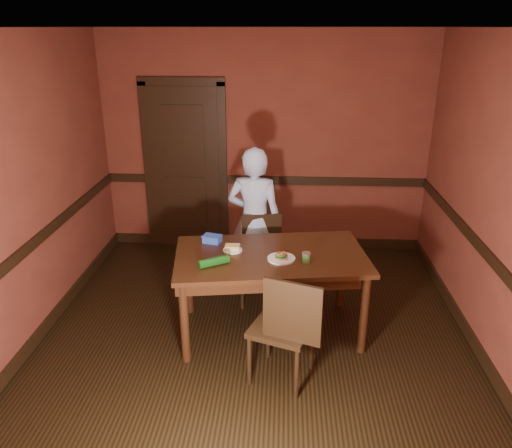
# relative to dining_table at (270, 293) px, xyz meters

# --- Properties ---
(floor) EXTENTS (4.00, 4.50, 0.01)m
(floor) POSITION_rel_dining_table_xyz_m (-0.14, -0.25, -0.40)
(floor) COLOR black
(floor) RESTS_ON ground
(ceiling) EXTENTS (4.00, 4.50, 0.01)m
(ceiling) POSITION_rel_dining_table_xyz_m (-0.14, -0.25, 2.30)
(ceiling) COLOR beige
(ceiling) RESTS_ON ground
(wall_back) EXTENTS (4.00, 0.02, 2.70)m
(wall_back) POSITION_rel_dining_table_xyz_m (-0.14, 2.00, 0.95)
(wall_back) COLOR maroon
(wall_back) RESTS_ON ground
(wall_front) EXTENTS (4.00, 0.02, 2.70)m
(wall_front) POSITION_rel_dining_table_xyz_m (-0.14, -2.50, 0.95)
(wall_front) COLOR maroon
(wall_front) RESTS_ON ground
(wall_left) EXTENTS (0.02, 4.50, 2.70)m
(wall_left) POSITION_rel_dining_table_xyz_m (-2.14, -0.25, 0.95)
(wall_left) COLOR maroon
(wall_left) RESTS_ON ground
(wall_right) EXTENTS (0.02, 4.50, 2.70)m
(wall_right) POSITION_rel_dining_table_xyz_m (1.86, -0.25, 0.95)
(wall_right) COLOR maroon
(wall_right) RESTS_ON ground
(dado_back) EXTENTS (4.00, 0.03, 0.10)m
(dado_back) POSITION_rel_dining_table_xyz_m (-0.14, 1.98, 0.50)
(dado_back) COLOR black
(dado_back) RESTS_ON ground
(dado_left) EXTENTS (0.03, 4.50, 0.10)m
(dado_left) POSITION_rel_dining_table_xyz_m (-2.12, -0.25, 0.50)
(dado_left) COLOR black
(dado_left) RESTS_ON ground
(dado_right) EXTENTS (0.03, 4.50, 0.10)m
(dado_right) POSITION_rel_dining_table_xyz_m (1.85, -0.25, 0.50)
(dado_right) COLOR black
(dado_right) RESTS_ON ground
(baseboard_back) EXTENTS (4.00, 0.03, 0.12)m
(baseboard_back) POSITION_rel_dining_table_xyz_m (-0.14, 1.98, -0.34)
(baseboard_back) COLOR black
(baseboard_back) RESTS_ON ground
(baseboard_left) EXTENTS (0.03, 4.50, 0.12)m
(baseboard_left) POSITION_rel_dining_table_xyz_m (-2.12, -0.25, -0.34)
(baseboard_left) COLOR black
(baseboard_left) RESTS_ON ground
(baseboard_right) EXTENTS (0.03, 4.50, 0.12)m
(baseboard_right) POSITION_rel_dining_table_xyz_m (1.85, -0.25, -0.34)
(baseboard_right) COLOR black
(baseboard_right) RESTS_ON ground
(door) EXTENTS (1.05, 0.07, 2.20)m
(door) POSITION_rel_dining_table_xyz_m (-1.14, 1.97, 0.69)
(door) COLOR black
(door) RESTS_ON ground
(dining_table) EXTENTS (1.83, 1.19, 0.80)m
(dining_table) POSITION_rel_dining_table_xyz_m (0.00, 0.00, 0.00)
(dining_table) COLOR #331A0C
(dining_table) RESTS_ON floor
(chair_far) EXTENTS (0.48, 0.48, 0.89)m
(chair_far) POSITION_rel_dining_table_xyz_m (-0.15, 0.58, 0.05)
(chair_far) COLOR black
(chair_far) RESTS_ON floor
(chair_near) EXTENTS (0.59, 0.59, 0.98)m
(chair_near) POSITION_rel_dining_table_xyz_m (0.11, -0.67, 0.09)
(chair_near) COLOR black
(chair_near) RESTS_ON floor
(person) EXTENTS (0.63, 0.46, 1.59)m
(person) POSITION_rel_dining_table_xyz_m (-0.20, 0.83, 0.39)
(person) COLOR #AAC0E3
(person) RESTS_ON floor
(sandwich_plate) EXTENTS (0.24, 0.24, 0.06)m
(sandwich_plate) POSITION_rel_dining_table_xyz_m (0.10, -0.10, 0.42)
(sandwich_plate) COLOR white
(sandwich_plate) RESTS_ON dining_table
(sauce_jar) EXTENTS (0.08, 0.08, 0.09)m
(sauce_jar) POSITION_rel_dining_table_xyz_m (0.31, -0.14, 0.45)
(sauce_jar) COLOR #488136
(sauce_jar) RESTS_ON dining_table
(cheese_saucer) EXTENTS (0.18, 0.18, 0.06)m
(cheese_saucer) POSITION_rel_dining_table_xyz_m (-0.35, 0.06, 0.42)
(cheese_saucer) COLOR white
(cheese_saucer) RESTS_ON dining_table
(food_tub) EXTENTS (0.19, 0.16, 0.07)m
(food_tub) POSITION_rel_dining_table_xyz_m (-0.56, 0.23, 0.44)
(food_tub) COLOR blue
(food_tub) RESTS_ON dining_table
(wrapped_veg) EXTENTS (0.27, 0.20, 0.08)m
(wrapped_veg) POSITION_rel_dining_table_xyz_m (-0.48, -0.26, 0.44)
(wrapped_veg) COLOR #114310
(wrapped_veg) RESTS_ON dining_table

